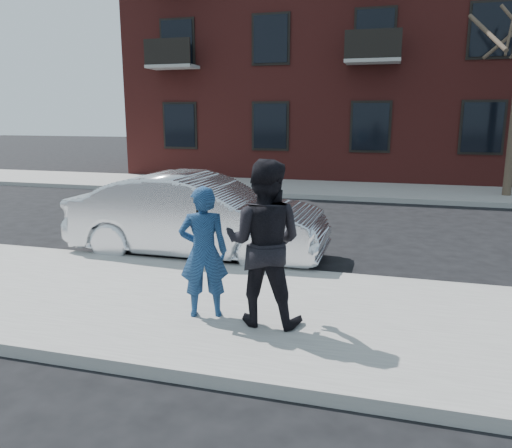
% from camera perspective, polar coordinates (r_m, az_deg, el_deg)
% --- Properties ---
extents(ground, '(100.00, 100.00, 0.00)m').
position_cam_1_polar(ground, '(6.75, 4.97, -10.52)').
color(ground, black).
rests_on(ground, ground).
extents(near_sidewalk, '(50.00, 3.50, 0.15)m').
position_cam_1_polar(near_sidewalk, '(6.50, 4.56, -10.74)').
color(near_sidewalk, gray).
rests_on(near_sidewalk, ground).
extents(near_curb, '(50.00, 0.10, 0.15)m').
position_cam_1_polar(near_curb, '(8.16, 7.06, -5.91)').
color(near_curb, '#999691').
rests_on(near_curb, ground).
extents(far_sidewalk, '(50.00, 3.50, 0.15)m').
position_cam_1_polar(far_sidewalk, '(17.59, 11.97, 3.75)').
color(far_sidewalk, gray).
rests_on(far_sidewalk, ground).
extents(far_curb, '(50.00, 0.10, 0.15)m').
position_cam_1_polar(far_curb, '(15.82, 11.51, 2.83)').
color(far_curb, '#999691').
rests_on(far_curb, ground).
extents(apartment_building, '(24.30, 10.30, 12.30)m').
position_cam_1_polar(apartment_building, '(24.39, 18.86, 20.05)').
color(apartment_building, maroon).
rests_on(apartment_building, ground).
extents(silver_sedan, '(4.76, 1.69, 1.56)m').
position_cam_1_polar(silver_sedan, '(9.30, -6.64, 0.88)').
color(silver_sedan, silver).
rests_on(silver_sedan, ground).
extents(man_hoodie, '(0.70, 0.58, 1.64)m').
position_cam_1_polar(man_hoodie, '(6.17, -6.01, -3.21)').
color(man_hoodie, navy).
rests_on(man_hoodie, near_sidewalk).
extents(man_peacoat, '(0.97, 0.76, 1.98)m').
position_cam_1_polar(man_peacoat, '(5.89, 0.92, -2.18)').
color(man_peacoat, black).
rests_on(man_peacoat, near_sidewalk).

